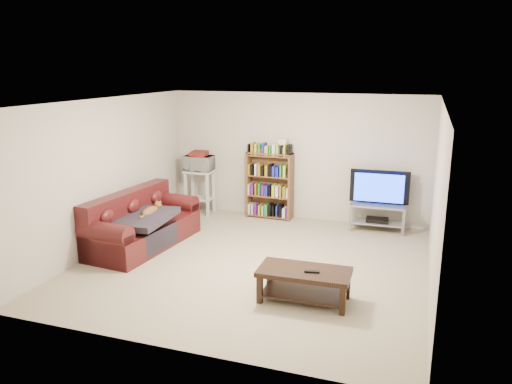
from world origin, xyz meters
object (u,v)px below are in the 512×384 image
at_px(sofa, 140,227).
at_px(coffee_table, 304,279).
at_px(bookshelf, 270,184).
at_px(tv_stand, 378,213).

bearing_deg(sofa, coffee_table, -14.68).
relative_size(coffee_table, bookshelf, 0.90).
distance_m(sofa, tv_stand, 4.16).
xyz_separation_m(coffee_table, bookshelf, (-1.47, 3.26, 0.37)).
height_order(coffee_table, tv_stand, tv_stand).
height_order(sofa, coffee_table, sofa).
relative_size(coffee_table, tv_stand, 1.18).
bearing_deg(tv_stand, bookshelf, 175.17).
bearing_deg(bookshelf, sofa, -123.97).
bearing_deg(tv_stand, sofa, -152.14).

